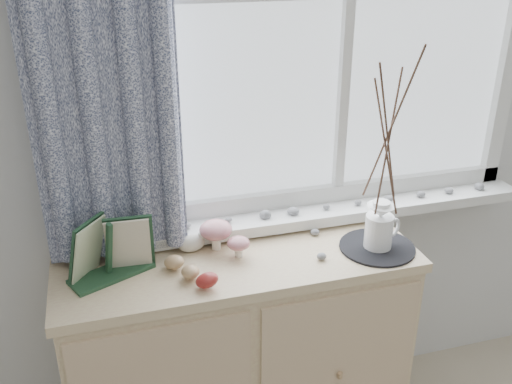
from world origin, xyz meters
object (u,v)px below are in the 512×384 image
sideboard (239,357)px  botanical_book (109,251)px  twig_pitcher (389,134)px  toadstool_cluster (221,234)px

sideboard → botanical_book: 0.67m
sideboard → twig_pitcher: (0.47, -0.08, 0.83)m
toadstool_cluster → twig_pitcher: bearing=-14.5°
sideboard → twig_pitcher: bearing=-9.6°
twig_pitcher → botanical_book: bearing=153.5°
toadstool_cluster → sideboard: bearing=-51.8°
sideboard → botanical_book: botanical_book is taller
toadstool_cluster → twig_pitcher: twig_pitcher is taller
toadstool_cluster → botanical_book: bearing=-167.3°
botanical_book → toadstool_cluster: botanical_book is taller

